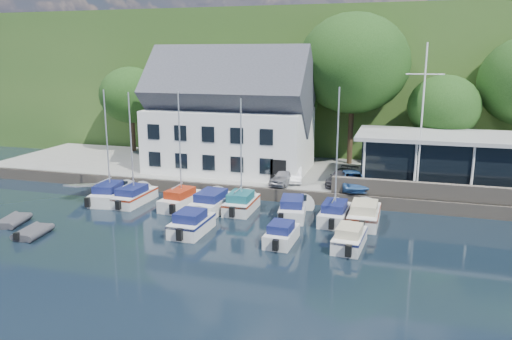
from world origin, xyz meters
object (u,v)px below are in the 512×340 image
object	(u,v)px
harbor_building	(230,122)
boat_r2_4	(350,236)
boat_r1_0	(107,144)
dinghy_0	(13,220)
boat_r1_4	(241,151)
car_silver	(285,177)
dinghy_1	(33,231)
car_dgrey	(342,177)
boat_r1_2	(180,148)
boat_r2_3	(282,232)
boat_r1_3	(212,201)
boat_r1_6	(337,158)
boat_r2_2	(192,221)
flagpole	(422,121)
club_pavilion	(441,160)
boat_r1_7	(364,212)
boat_r1_1	(131,149)
boat_r1_5	(293,207)
car_blue	(352,179)
car_white	(294,174)

from	to	relation	value
harbor_building	boat_r2_4	distance (m)	18.89
boat_r1_0	dinghy_0	bearing A→B (deg)	-125.37
boat_r1_4	dinghy_0	bearing A→B (deg)	-153.51
car_silver	dinghy_1	size ratio (longest dim) A/B	1.33
car_dgrey	boat_r1_2	world-z (taller)	boat_r1_2
car_silver	car_dgrey	xyz separation A→B (m)	(4.48, 1.06, -0.01)
boat_r1_2	boat_r2_3	xyz separation A→B (m)	(8.92, -4.96, -3.87)
car_silver	boat_r1_3	xyz separation A→B (m)	(-4.17, -5.39, -0.84)
car_dgrey	boat_r1_4	world-z (taller)	boat_r1_4
boat_r1_2	boat_r1_6	distance (m)	11.49
boat_r2_2	boat_r2_4	size ratio (longest dim) A/B	1.02
harbor_building	flagpole	xyz separation A→B (m)	(16.20, -3.95, 1.19)
club_pavilion	boat_r1_0	bearing A→B (deg)	-160.74
boat_r1_3	boat_r1_7	distance (m)	10.93
boat_r1_1	boat_r1_2	world-z (taller)	boat_r1_2
car_silver	boat_r1_5	size ratio (longest dim) A/B	0.61
boat_r1_2	boat_r2_3	distance (m)	10.91
car_silver	car_blue	distance (m)	5.38
flagpole	dinghy_1	size ratio (longest dim) A/B	4.07
boat_r1_0	boat_r1_7	xyz separation A→B (m)	(19.53, 0.18, -3.79)
car_blue	car_white	bearing A→B (deg)	150.78
boat_r1_2	boat_r2_4	bearing A→B (deg)	-11.07
boat_r1_5	boat_r1_0	bearing A→B (deg)	172.92
boat_r1_2	boat_r1_6	xyz separation A→B (m)	(11.49, -0.00, -0.11)
boat_r1_5	boat_r1_7	distance (m)	4.98
car_white	boat_r1_6	distance (m)	8.21
club_pavilion	boat_r2_3	size ratio (longest dim) A/B	2.92
boat_r1_6	boat_r1_7	world-z (taller)	boat_r1_6
boat_r1_4	dinghy_1	size ratio (longest dim) A/B	3.31
boat_r2_2	boat_r1_0	bearing A→B (deg)	153.08
boat_r1_5	car_blue	bearing A→B (deg)	47.79
boat_r1_3	flagpole	bearing A→B (deg)	23.85
boat_r1_6	boat_r2_2	size ratio (longest dim) A/B	1.74
car_silver	boat_r1_0	distance (m)	14.13
boat_r1_4	boat_r1_5	distance (m)	5.42
flagpole	boat_r1_0	size ratio (longest dim) A/B	1.22
boat_r1_3	boat_r2_2	xyz separation A→B (m)	(0.41, -4.72, -0.02)
club_pavilion	boat_r2_2	bearing A→B (deg)	-139.46
club_pavilion	boat_r1_7	distance (m)	10.21
boat_r1_3	boat_r1_6	size ratio (longest dim) A/B	0.74
boat_r1_4	dinghy_1	world-z (taller)	boat_r1_4
car_dgrey	harbor_building	bearing A→B (deg)	176.84
harbor_building	boat_r2_3	xyz separation A→B (m)	(8.22, -14.05, -4.68)
boat_r1_0	car_silver	bearing A→B (deg)	13.44
boat_r1_4	boat_r1_5	bearing A→B (deg)	-3.28
harbor_building	car_blue	world-z (taller)	harbor_building
boat_r1_3	boat_r2_2	distance (m)	4.74
car_silver	boat_r1_1	world-z (taller)	boat_r1_1
car_silver	car_white	distance (m)	1.29
club_pavilion	car_blue	bearing A→B (deg)	-154.84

